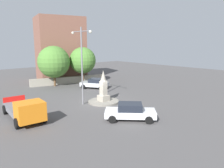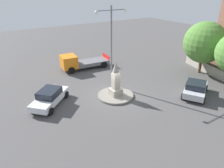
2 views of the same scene
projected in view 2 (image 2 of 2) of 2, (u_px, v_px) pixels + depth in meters
ground_plane at (116, 96)px, 19.72m from camera, size 80.00×80.00×0.00m
traffic_island at (116, 95)px, 19.68m from camera, size 3.40×3.40×0.19m
monument at (116, 81)px, 19.02m from camera, size 1.01×1.01×3.35m
streetlamp at (111, 40)px, 19.68m from camera, size 3.37×0.28×8.02m
car_white_passing at (50, 97)px, 18.06m from camera, size 4.21×4.17×1.45m
car_silver_parked_right at (195, 88)px, 19.59m from camera, size 4.27×3.58×1.44m
truck_orange_parked_left at (79, 62)px, 25.82m from camera, size 6.13×2.79×1.93m
stone_boundary_wall at (222, 75)px, 23.05m from camera, size 3.61×11.92×1.11m
tree_mid_cluster at (205, 43)px, 23.60m from camera, size 4.76×4.76×6.08m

